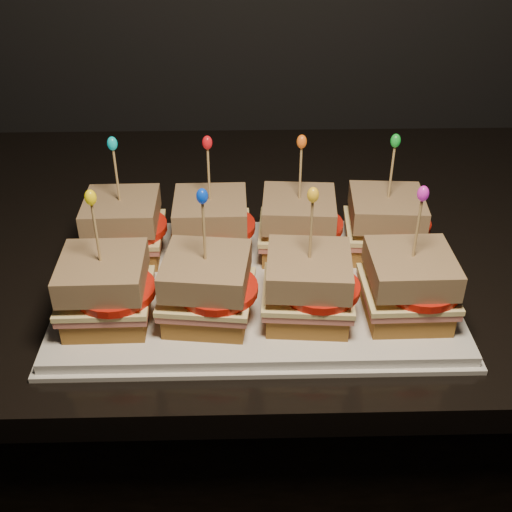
{
  "coord_description": "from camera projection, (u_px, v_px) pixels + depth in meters",
  "views": [
    {
      "loc": [
        -0.57,
        0.84,
        1.41
      ],
      "look_at": [
        -0.56,
        1.48,
        0.99
      ],
      "focal_mm": 45.0,
      "sensor_mm": 36.0,
      "label": 1
    }
  ],
  "objects": [
    {
      "name": "sandwich_3_ham",
      "position": [
        384.0,
        231.0,
        0.82
      ],
      "size": [
        0.1,
        0.1,
        0.01
      ],
      "primitive_type": "cube",
      "rotation": [
        0.0,
        0.0,
        -0.07
      ],
      "color": "#C86560",
      "rests_on": "sandwich_3_bread_bot"
    },
    {
      "name": "sandwich_0_tomato",
      "position": [
        132.0,
        227.0,
        0.8
      ],
      "size": [
        0.09,
        0.09,
        0.01
      ],
      "primitive_type": "cylinder",
      "color": "red",
      "rests_on": "sandwich_0_cheese"
    },
    {
      "name": "sandwich_5_tomato",
      "position": [
        218.0,
        289.0,
        0.69
      ],
      "size": [
        0.09,
        0.09,
        0.01
      ],
      "primitive_type": "cylinder",
      "color": "red",
      "rests_on": "sandwich_5_cheese"
    },
    {
      "name": "sandwich_5_cheese",
      "position": [
        207.0,
        291.0,
        0.7
      ],
      "size": [
        0.11,
        0.11,
        0.01
      ],
      "primitive_type": "cube",
      "rotation": [
        0.0,
        0.0,
        -0.12
      ],
      "color": "#FFEC99",
      "rests_on": "sandwich_5_ham"
    },
    {
      "name": "sandwich_2_ham",
      "position": [
        298.0,
        232.0,
        0.82
      ],
      "size": [
        0.1,
        0.1,
        0.01
      ],
      "primitive_type": "cube",
      "rotation": [
        0.0,
        0.0,
        -0.08
      ],
      "color": "#C86560",
      "rests_on": "sandwich_2_bread_bot"
    },
    {
      "name": "sandwich_0_cheese",
      "position": [
        124.0,
        230.0,
        0.81
      ],
      "size": [
        0.1,
        0.1,
        0.01
      ],
      "primitive_type": "cube",
      "rotation": [
        0.0,
        0.0,
        0.01
      ],
      "color": "#FFEC99",
      "rests_on": "sandwich_0_ham"
    },
    {
      "name": "sandwich_2_pick",
      "position": [
        300.0,
        176.0,
        0.78
      ],
      "size": [
        0.0,
        0.0,
        0.09
      ],
      "primitive_type": "cylinder",
      "color": "tan",
      "rests_on": "sandwich_2_bread_top"
    },
    {
      "name": "granite_slab",
      "position": [
        227.0,
        235.0,
        0.94
      ],
      "size": [
        2.52,
        0.73,
        0.03
      ],
      "primitive_type": "cube",
      "color": "black",
      "rests_on": "cabinet"
    },
    {
      "name": "sandwich_2_cheese",
      "position": [
        298.0,
        228.0,
        0.82
      ],
      "size": [
        0.11,
        0.1,
        0.01
      ],
      "primitive_type": "cube",
      "rotation": [
        0.0,
        0.0,
        -0.08
      ],
      "color": "#FFEC99",
      "rests_on": "sandwich_2_ham"
    },
    {
      "name": "sandwich_6_tomato",
      "position": [
        320.0,
        287.0,
        0.7
      ],
      "size": [
        0.09,
        0.09,
        0.01
      ],
      "primitive_type": "cylinder",
      "color": "red",
      "rests_on": "sandwich_6_cheese"
    },
    {
      "name": "sandwich_1_pick",
      "position": [
        209.0,
        177.0,
        0.77
      ],
      "size": [
        0.0,
        0.0,
        0.09
      ],
      "primitive_type": "cylinder",
      "color": "tan",
      "rests_on": "sandwich_1_bread_top"
    },
    {
      "name": "sandwich_1_tomato",
      "position": [
        220.0,
        226.0,
        0.8
      ],
      "size": [
        0.09,
        0.09,
        0.01
      ],
      "primitive_type": "cylinder",
      "color": "red",
      "rests_on": "sandwich_1_cheese"
    },
    {
      "name": "sandwich_7_bread_bot",
      "position": [
        405.0,
        305.0,
        0.72
      ],
      "size": [
        0.09,
        0.09,
        0.02
      ],
      "primitive_type": "cube",
      "rotation": [
        0.0,
        0.0,
        0.01
      ],
      "color": "brown",
      "rests_on": "platter"
    },
    {
      "name": "sandwich_4_tomato",
      "position": [
        115.0,
        290.0,
        0.69
      ],
      "size": [
        0.09,
        0.09,
        0.01
      ],
      "primitive_type": "cylinder",
      "color": "red",
      "rests_on": "sandwich_4_cheese"
    },
    {
      "name": "sandwich_6_frill",
      "position": [
        313.0,
        195.0,
        0.64
      ],
      "size": [
        0.01,
        0.01,
        0.02
      ],
      "primitive_type": "ellipsoid",
      "color": "gold",
      "rests_on": "sandwich_6_pick"
    },
    {
      "name": "sandwich_4_bread_top",
      "position": [
        102.0,
        272.0,
        0.68
      ],
      "size": [
        0.09,
        0.09,
        0.03
      ],
      "primitive_type": "cube",
      "rotation": [
        0.0,
        0.0,
        0.01
      ],
      "color": "#50280D",
      "rests_on": "sandwich_4_tomato"
    },
    {
      "name": "sandwich_1_ham",
      "position": [
        211.0,
        234.0,
        0.82
      ],
      "size": [
        0.1,
        0.09,
        0.01
      ],
      "primitive_type": "cube",
      "rotation": [
        0.0,
        0.0,
        0.01
      ],
      "color": "#C86560",
      "rests_on": "sandwich_1_bread_bot"
    },
    {
      "name": "sandwich_7_bread_top",
      "position": [
        411.0,
        268.0,
        0.69
      ],
      "size": [
        0.09,
        0.09,
        0.03
      ],
      "primitive_type": "cube",
      "rotation": [
        0.0,
        0.0,
        0.01
      ],
      "color": "#50280D",
      "rests_on": "sandwich_7_tomato"
    },
    {
      "name": "sandwich_6_bread_top",
      "position": [
        309.0,
        269.0,
        0.69
      ],
      "size": [
        0.1,
        0.1,
        0.03
      ],
      "primitive_type": "cube",
      "rotation": [
        0.0,
        0.0,
        -0.08
      ],
      "color": "#50280D",
      "rests_on": "sandwich_6_tomato"
    },
    {
      "name": "sandwich_3_frill",
      "position": [
        396.0,
        141.0,
        0.75
      ],
      "size": [
        0.01,
        0.01,
        0.02
      ],
      "primitive_type": "ellipsoid",
      "color": "green",
      "rests_on": "sandwich_3_pick"
    },
    {
      "name": "platter",
      "position": [
        256.0,
        287.0,
        0.78
      ],
      "size": [
        0.46,
        0.29,
        0.02
      ],
      "primitive_type": "cube",
      "color": "white",
      "rests_on": "granite_slab"
    },
    {
      "name": "sandwich_0_frill",
      "position": [
        112.0,
        144.0,
        0.75
      ],
      "size": [
        0.01,
        0.01,
        0.02
      ],
      "primitive_type": "ellipsoid",
      "color": "#07BBC3",
      "rests_on": "sandwich_0_pick"
    },
    {
      "name": "sandwich_2_bread_top",
      "position": [
        299.0,
        209.0,
        0.8
      ],
      "size": [
        0.1,
        0.1,
        0.03
      ],
      "primitive_type": "cube",
      "rotation": [
        0.0,
        0.0,
        -0.08
      ],
      "color": "#50280D",
      "rests_on": "sandwich_2_tomato"
    },
    {
      "name": "sandwich_4_bread_bot",
      "position": [
        108.0,
        310.0,
        0.71
      ],
      "size": [
        0.09,
        0.09,
        0.02
      ],
      "primitive_type": "cube",
      "rotation": [
        0.0,
        0.0,
        0.01
      ],
      "color": "brown",
      "rests_on": "platter"
    },
    {
      "name": "sandwich_0_bread_bot",
      "position": [
        126.0,
        245.0,
        0.82
      ],
      "size": [
        0.09,
        0.09,
        0.02
      ],
      "primitive_type": "cube",
      "rotation": [
        0.0,
        0.0,
        0.01
      ],
      "color": "brown",
      "rests_on": "platter"
    },
    {
      "name": "sandwich_7_cheese",
      "position": [
        408.0,
        288.0,
        0.71
      ],
      "size": [
        0.1,
        0.1,
        0.01
      ],
      "primitive_type": "cube",
      "rotation": [
        0.0,
        0.0,
        0.01
      ],
      "color": "#FFEC99",
      "rests_on": "sandwich_7_ham"
    },
    {
      "name": "sandwich_1_cheese",
      "position": [
        211.0,
        229.0,
        0.81
      ],
      "size": [
        0.1,
        0.1,
        0.01
      ],
      "primitive_type": "cube",
      "rotation": [
        0.0,
        0.0,
        0.01
      ],
      "color": "#FFEC99",
      "rests_on": "sandwich_1_ham"
    },
    {
      "name": "sandwich_0_bread_top",
      "position": [
        121.0,
        211.0,
        0.8
      ],
      "size": [
        0.09,
        0.09,
        0.03
      ],
      "primitive_type": "cube",
      "rotation": [
        0.0,
        0.0,
        0.01
      ],
      "color": "#50280D",
      "rests_on": "sandwich_0_tomato"
    },
    {
      "name": "sandwich_6_bread_bot",
      "position": [
        307.0,
        306.0,
        0.72
      ],
      "size": [
        0.09,
        0.09,
        0.02
      ],
      "primitive_type": "cube",
      "rotation": [
        0.0,
        0.0,
        -0.08
      ],
      "color": "brown",
      "rests_on": "platter"
    },
    {
      "name": "sandwich_4_ham",
      "position": [
        107.0,
        298.0,
        0.7
      ],
      "size": [
        0.1,
        0.09,
        0.01
      ],
      "primitive_type": "cube",
      "rotation": [
        0.0,
        0.0,
        0.01
      ],
      "color": "#C86560",
      "rests_on": "sandwich_4_bread_bot"
    },
    {
      "name": "cabinet",
      "position": [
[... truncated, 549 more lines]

